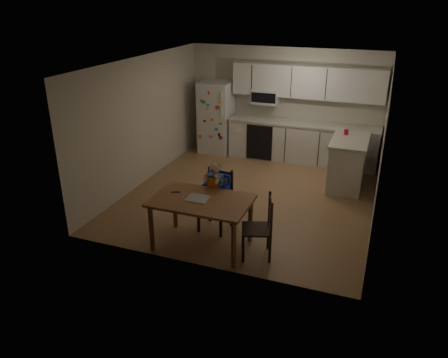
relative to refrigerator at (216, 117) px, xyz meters
name	(u,v)px	position (x,y,z in m)	size (l,w,h in m)	color
room	(259,126)	(1.55, -1.67, 0.40)	(4.52, 5.01, 2.51)	#997348
refrigerator	(216,117)	(0.00, 0.00, 0.00)	(0.72, 0.70, 1.70)	silver
kitchen_run	(302,124)	(2.05, 0.09, 0.03)	(3.37, 0.62, 2.15)	silver
kitchen_island	(348,162)	(3.21, -1.01, -0.36)	(0.69, 1.33, 0.98)	silver
red_cup	(346,132)	(3.09, -0.75, 0.18)	(0.08, 0.08, 0.11)	red
dining_table	(201,206)	(1.40, -4.15, -0.17)	(1.46, 0.94, 0.78)	brown
napkin	(198,198)	(1.35, -4.15, -0.06)	(0.33, 0.28, 0.01)	#BBBBC0
toddler_spoon	(175,192)	(0.93, -4.07, -0.06)	(0.02, 0.02, 0.12)	#1C2BBE
chair_booster	(216,188)	(1.41, -3.55, -0.14)	(0.48, 0.48, 1.17)	black
chair_side	(263,223)	(2.34, -4.09, -0.31)	(0.53, 0.53, 0.95)	black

